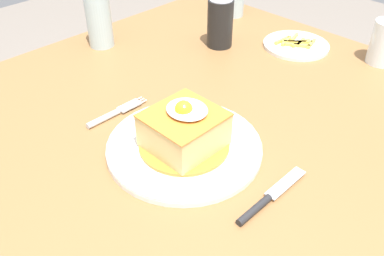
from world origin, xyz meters
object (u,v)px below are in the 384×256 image
at_px(soda_can, 220,23).
at_px(drinking_glass, 384,45).
at_px(beer_bottle_clear, 97,9).
at_px(side_plate_fries, 296,45).
at_px(knife, 264,202).
at_px(main_plate, 184,146).
at_px(fork, 112,114).

distance_m(soda_can, drinking_glass, 0.40).
relative_size(beer_bottle_clear, side_plate_fries, 1.56).
relative_size(knife, beer_bottle_clear, 0.62).
distance_m(main_plate, beer_bottle_clear, 0.49).
xyz_separation_m(main_plate, drinking_glass, (0.10, 0.57, 0.04)).
distance_m(knife, drinking_glass, 0.59).
bearing_deg(knife, fork, -176.17).
relative_size(fork, drinking_glass, 1.34).
height_order(fork, soda_can, soda_can).
xyz_separation_m(fork, soda_can, (-0.07, 0.40, 0.06)).
height_order(knife, soda_can, soda_can).
bearing_deg(drinking_glass, knife, -81.71).
relative_size(main_plate, side_plate_fries, 1.65).
bearing_deg(beer_bottle_clear, side_plate_fries, 43.74).
xyz_separation_m(soda_can, beer_bottle_clear, (-0.22, -0.22, 0.04)).
bearing_deg(soda_can, knife, -41.03).
bearing_deg(main_plate, drinking_glass, 80.26).
distance_m(beer_bottle_clear, drinking_glass, 0.71).
relative_size(knife, side_plate_fries, 0.97).
xyz_separation_m(fork, side_plate_fries, (0.08, 0.53, -0.00)).
height_order(drinking_glass, side_plate_fries, drinking_glass).
bearing_deg(side_plate_fries, drinking_glass, 20.57).
distance_m(soda_can, beer_bottle_clear, 0.31).
distance_m(knife, beer_bottle_clear, 0.67).
height_order(soda_can, side_plate_fries, soda_can).
height_order(knife, beer_bottle_clear, beer_bottle_clear).
distance_m(main_plate, side_plate_fries, 0.51).
xyz_separation_m(soda_can, drinking_glass, (0.34, 0.21, -0.02)).
bearing_deg(main_plate, side_plate_fries, 100.75).
bearing_deg(side_plate_fries, fork, -98.93).
height_order(fork, knife, same).
height_order(main_plate, drinking_glass, drinking_glass).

